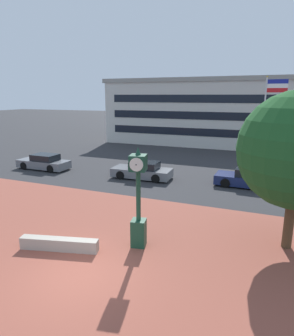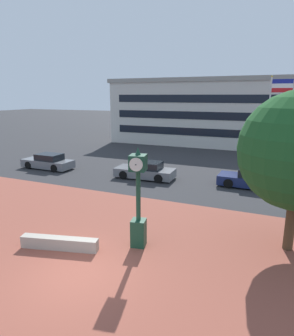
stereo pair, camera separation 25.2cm
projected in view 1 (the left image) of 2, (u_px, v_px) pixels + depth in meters
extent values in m
plane|color=#2D2D30|center=(81.00, 274.00, 10.33)|extent=(200.00, 200.00, 0.00)
cube|color=brown|center=(110.00, 247.00, 12.20)|extent=(44.00, 12.15, 0.01)
cube|color=#ADA393|center=(59.00, 244.00, 11.92)|extent=(3.20, 1.19, 0.50)
cube|color=#19422D|center=(139.00, 233.00, 12.18)|extent=(0.68, 0.68, 1.14)
cylinder|color=#19422D|center=(138.00, 196.00, 11.80)|extent=(0.19, 0.19, 2.08)
cube|color=#19422D|center=(138.00, 163.00, 11.48)|extent=(0.74, 0.74, 0.63)
cylinder|color=silver|center=(140.00, 161.00, 11.79)|extent=(0.52, 0.13, 0.53)
sphere|color=black|center=(140.00, 161.00, 11.81)|extent=(0.05, 0.05, 0.05)
cylinder|color=silver|center=(136.00, 165.00, 11.16)|extent=(0.52, 0.13, 0.53)
sphere|color=black|center=(136.00, 165.00, 11.15)|extent=(0.05, 0.05, 0.05)
cone|color=#19422D|center=(138.00, 151.00, 11.37)|extent=(0.22, 0.22, 0.31)
cylinder|color=#4C3823|center=(289.00, 221.00, 11.92)|extent=(0.38, 0.38, 2.34)
cube|color=slate|center=(142.00, 172.00, 22.28)|extent=(4.52, 1.96, 0.64)
cube|color=black|center=(145.00, 165.00, 22.07)|extent=(2.11, 1.62, 0.56)
cylinder|color=black|center=(121.00, 175.00, 22.00)|extent=(0.65, 0.24, 0.64)
cylinder|color=black|center=(129.00, 170.00, 23.52)|extent=(0.65, 0.24, 0.64)
cylinder|color=black|center=(156.00, 179.00, 21.09)|extent=(0.65, 0.24, 0.64)
cylinder|color=black|center=(163.00, 173.00, 22.61)|extent=(0.65, 0.24, 0.64)
cube|color=slate|center=(44.00, 164.00, 25.09)|extent=(4.51, 1.75, 0.64)
cube|color=black|center=(45.00, 158.00, 24.87)|extent=(2.08, 1.48, 0.56)
cylinder|color=black|center=(24.00, 166.00, 24.93)|extent=(0.64, 0.23, 0.64)
cylinder|color=black|center=(38.00, 162.00, 26.35)|extent=(0.64, 0.23, 0.64)
cylinder|color=black|center=(51.00, 169.00, 23.89)|extent=(0.64, 0.23, 0.64)
cylinder|color=black|center=(63.00, 165.00, 25.31)|extent=(0.64, 0.23, 0.64)
cube|color=navy|center=(247.00, 180.00, 20.21)|extent=(4.30, 1.90, 0.64)
cube|color=black|center=(251.00, 173.00, 19.99)|extent=(2.00, 1.58, 0.56)
cylinder|color=black|center=(225.00, 183.00, 20.04)|extent=(0.65, 0.24, 0.64)
cylinder|color=black|center=(229.00, 177.00, 21.48)|extent=(0.65, 0.24, 0.64)
cylinder|color=black|center=(267.00, 188.00, 19.00)|extent=(0.65, 0.24, 0.64)
cylinder|color=black|center=(268.00, 181.00, 20.44)|extent=(0.65, 0.24, 0.64)
cylinder|color=silver|center=(263.00, 125.00, 24.42)|extent=(0.12, 0.12, 7.48)
sphere|color=gold|center=(267.00, 77.00, 23.51)|extent=(0.14, 0.14, 0.14)
cube|color=navy|center=(278.00, 81.00, 23.31)|extent=(1.52, 0.02, 0.34)
cube|color=white|center=(278.00, 86.00, 23.39)|extent=(1.52, 0.02, 0.34)
cube|color=red|center=(277.00, 90.00, 23.47)|extent=(1.52, 0.02, 0.34)
cube|color=beige|center=(218.00, 113.00, 40.34)|extent=(26.70, 14.69, 7.64)
cube|color=gray|center=(220.00, 82.00, 39.37)|extent=(27.23, 14.98, 0.50)
cube|color=black|center=(207.00, 133.00, 34.17)|extent=(24.03, 0.04, 0.90)
cube|color=black|center=(208.00, 116.00, 33.71)|extent=(24.03, 0.04, 0.90)
cube|color=black|center=(209.00, 99.00, 33.26)|extent=(24.03, 0.04, 0.90)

